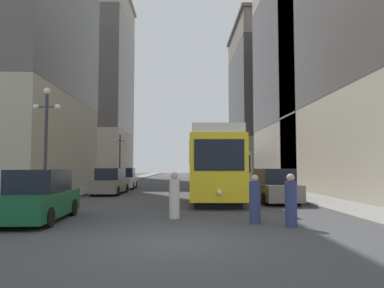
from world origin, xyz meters
name	(u,v)px	position (x,y,z in m)	size (l,w,h in m)	color
ground_plane	(178,242)	(0.00, 0.00, 0.00)	(200.00, 200.00, 0.00)	#424244
sidewalk_left	(128,180)	(-7.58, 40.00, 0.07)	(2.52, 120.00, 0.15)	gray
sidewalk_right	(237,180)	(7.58, 40.00, 0.07)	(2.52, 120.00, 0.15)	gray
streetcar	(212,164)	(1.96, 13.15, 2.10)	(3.11, 13.99, 3.89)	black
transit_bus	(232,167)	(5.59, 30.46, 1.95)	(2.75, 11.09, 3.45)	black
parked_car_left_near	(39,197)	(-5.02, 3.64, 0.84)	(2.02, 4.57, 1.82)	black
parked_car_left_mid	(110,182)	(-5.02, 15.98, 0.84)	(1.99, 5.02, 1.82)	black
parked_car_right_far	(273,187)	(5.02, 9.90, 0.84)	(1.99, 4.79, 1.82)	black
parked_car_left_far	(125,179)	(-5.02, 22.11, 0.84)	(2.05, 4.64, 1.82)	black
pedestrian_crossing_near	(174,197)	(-0.19, 4.16, 0.80)	(0.39, 0.39, 1.72)	beige
pedestrian_crossing_far	(291,202)	(3.60, 2.19, 0.79)	(0.38, 0.38, 1.70)	navy
pedestrian_on_sidewalk	(255,201)	(2.58, 2.88, 0.77)	(0.37, 0.37, 1.66)	navy
lamp_post_left_near	(46,127)	(-6.92, 9.03, 3.97)	(1.41, 0.36, 5.86)	#333338
lamp_post_left_far	(120,149)	(-6.92, 30.13, 3.85)	(1.41, 0.36, 5.65)	#333338
building_left_midblock	(89,82)	(-14.97, 46.53, 15.40)	(12.85, 15.81, 29.87)	#B2A893
building_right_midblock	(270,99)	(14.62, 48.99, 13.24)	(12.16, 17.73, 25.71)	slate
building_right_far	(333,60)	(15.46, 25.83, 12.87)	(13.85, 16.86, 25.00)	#A89E8E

